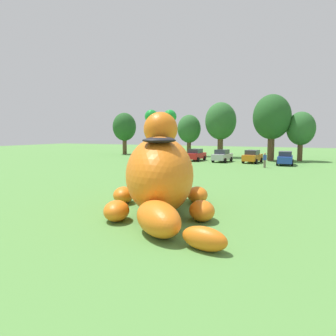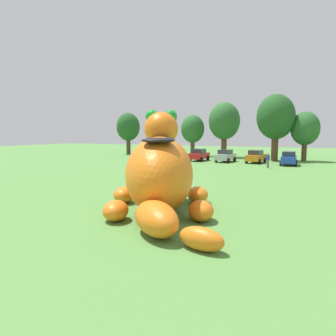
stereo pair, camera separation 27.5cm
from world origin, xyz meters
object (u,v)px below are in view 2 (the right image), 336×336
car_black (167,154)px  car_red (199,155)px  car_silver (226,156)px  giant_inflatable_creature (160,173)px  spectator_mid_field (162,166)px  spectator_by_cars (268,161)px  car_orange (256,157)px  car_blue (289,158)px

car_black → car_red: (4.43, 1.32, 0.00)m
car_red → car_silver: size_ratio=0.99×
giant_inflatable_creature → car_black: 30.14m
spectator_mid_field → spectator_by_cars: same height
giant_inflatable_creature → car_orange: bearing=90.6°
car_silver → spectator_mid_field: 16.16m
car_black → car_blue: bearing=0.5°
car_blue → spectator_by_cars: 4.65m
car_silver → spectator_mid_field: car_silver is taller
car_red → car_blue: same height
spectator_by_cars → car_orange: bearing=112.9°
car_red → spectator_by_cars: size_ratio=2.44×
giant_inflatable_creature → spectator_by_cars: 23.32m
car_black → car_blue: 16.62m
car_black → car_red: size_ratio=1.03×
car_orange → car_blue: (4.23, -1.31, 0.00)m
spectator_mid_field → spectator_by_cars: size_ratio=1.00×
car_black → car_orange: (12.39, 1.46, 0.00)m
car_red → spectator_by_cars: 11.64m
giant_inflatable_creature → car_red: (-8.28, 28.63, -1.11)m
giant_inflatable_creature → spectator_by_cars: size_ratio=5.37×
giant_inflatable_creature → car_red: bearing=106.1°
car_black → spectator_by_cars: car_black is taller
giant_inflatable_creature → car_orange: giant_inflatable_creature is taller
car_black → car_orange: bearing=6.7°
car_silver → car_orange: same height
giant_inflatable_creature → car_black: giant_inflatable_creature is taller
car_silver → car_blue: same height
spectator_mid_field → car_blue: bearing=56.4°
car_orange → giant_inflatable_creature: bearing=-89.4°
giant_inflatable_creature → car_black: size_ratio=2.14×
car_orange → spectator_mid_field: (-5.79, -16.41, -0.01)m
giant_inflatable_creature → car_silver: giant_inflatable_creature is taller
car_silver → car_orange: size_ratio=0.99×
car_blue → car_black: bearing=-179.5°
car_silver → car_blue: bearing=-6.7°
car_orange → spectator_mid_field: car_orange is taller
car_black → car_blue: same height
spectator_mid_field → car_black: bearing=113.8°
car_black → giant_inflatable_creature: bearing=-65.0°
spectator_mid_field → car_orange: bearing=70.6°
car_red → car_silver: bearing=-2.9°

